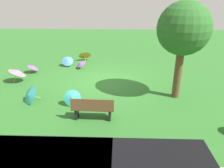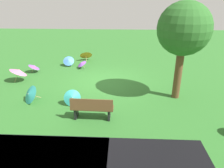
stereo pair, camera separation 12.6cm
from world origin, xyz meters
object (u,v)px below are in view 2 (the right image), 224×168
(park_bench, at_px, (92,108))
(shade_tree, at_px, (184,30))
(parasol_orange_0, at_px, (86,54))
(parasol_purple_0, at_px, (34,66))
(parasol_teal_2, at_px, (72,98))
(parasol_pink_0, at_px, (19,71))
(parasol_purple_2, at_px, (81,63))
(parasol_teal_0, at_px, (29,94))
(parasol_blue_0, at_px, (68,60))

(park_bench, relative_size, shade_tree, 0.38)
(parasol_orange_0, bearing_deg, parasol_purple_0, 45.91)
(parasol_purple_0, height_order, parasol_teal_2, parasol_teal_2)
(parasol_pink_0, relative_size, parasol_purple_2, 1.49)
(parasol_orange_0, distance_m, parasol_teal_0, 6.86)
(parasol_blue_0, bearing_deg, parasol_purple_0, 36.06)
(shade_tree, distance_m, parasol_blue_0, 7.97)
(parasol_purple_2, height_order, parasol_teal_0, parasol_teal_0)
(park_bench, distance_m, parasol_blue_0, 6.91)
(parasol_purple_0, relative_size, parasol_purple_2, 1.04)
(park_bench, height_order, parasol_purple_0, park_bench)
(parasol_purple_0, bearing_deg, parasol_blue_0, -143.94)
(parasol_teal_2, bearing_deg, park_bench, 134.00)
(parasol_pink_0, distance_m, parasol_blue_0, 3.47)
(park_bench, xyz_separation_m, parasol_pink_0, (4.55, -3.63, 0.13))
(parasol_purple_2, relative_size, parasol_teal_0, 0.83)
(parasol_purple_2, xyz_separation_m, parasol_teal_0, (1.39, 4.81, 0.03))
(parasol_pink_0, distance_m, parasol_teal_0, 2.91)
(shade_tree, relative_size, parasol_teal_2, 5.18)
(parasol_purple_0, height_order, parasol_teal_0, parasol_teal_0)
(shade_tree, bearing_deg, parasol_teal_2, 12.98)
(parasol_purple_0, distance_m, parasol_blue_0, 2.23)
(shade_tree, relative_size, parasol_blue_0, 5.29)
(parasol_pink_0, distance_m, parasol_purple_0, 1.53)
(parasol_pink_0, bearing_deg, parasol_purple_0, -98.50)
(park_bench, xyz_separation_m, parasol_purple_0, (4.32, -5.12, -0.09))
(park_bench, bearing_deg, parasol_teal_2, -46.00)
(shade_tree, distance_m, parasol_orange_0, 8.25)
(parasol_blue_0, bearing_deg, park_bench, 111.34)
(parasol_orange_0, bearing_deg, parasol_teal_0, 78.65)
(parasol_orange_0, bearing_deg, parasol_teal_2, 94.93)
(parasol_teal_2, bearing_deg, parasol_pink_0, -36.17)
(parasol_blue_0, bearing_deg, parasol_purple_2, 156.05)
(parasol_orange_0, bearing_deg, shade_tree, 131.68)
(parasol_pink_0, distance_m, parasol_purple_2, 3.83)
(park_bench, relative_size, parasol_pink_0, 1.30)
(parasol_pink_0, bearing_deg, parasol_purple_2, -141.37)
(parasol_purple_2, bearing_deg, shade_tree, 142.83)
(parasol_pink_0, bearing_deg, parasol_blue_0, -125.83)
(park_bench, relative_size, parasol_purple_2, 1.94)
(parasol_orange_0, bearing_deg, park_bench, 101.35)
(parasol_purple_0, distance_m, parasol_teal_0, 4.15)
(shade_tree, relative_size, parasol_teal_0, 4.22)
(parasol_blue_0, distance_m, parasol_teal_0, 5.25)
(park_bench, relative_size, parasol_orange_0, 1.53)
(parasol_purple_0, bearing_deg, parasol_teal_0, 109.37)
(parasol_pink_0, xyz_separation_m, parasol_purple_0, (-0.22, -1.50, -0.21))
(parasol_blue_0, height_order, parasol_purple_2, parasol_blue_0)
(parasol_pink_0, relative_size, parasol_orange_0, 1.18)
(parasol_purple_0, bearing_deg, park_bench, 130.15)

